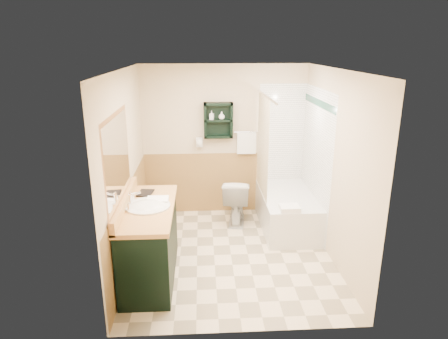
# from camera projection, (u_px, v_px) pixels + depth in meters

# --- Properties ---
(floor) EXTENTS (3.00, 3.00, 0.00)m
(floor) POSITION_uv_depth(u_px,v_px,m) (231.00, 255.00, 5.31)
(floor) COLOR beige
(floor) RESTS_ON ground
(back_wall) EXTENTS (2.60, 0.04, 2.40)m
(back_wall) POSITION_uv_depth(u_px,v_px,m) (224.00, 141.00, 6.40)
(back_wall) COLOR beige
(back_wall) RESTS_ON ground
(left_wall) EXTENTS (0.04, 3.00, 2.40)m
(left_wall) POSITION_uv_depth(u_px,v_px,m) (124.00, 171.00, 4.88)
(left_wall) COLOR beige
(left_wall) RESTS_ON ground
(right_wall) EXTENTS (0.04, 3.00, 2.40)m
(right_wall) POSITION_uv_depth(u_px,v_px,m) (336.00, 167.00, 5.03)
(right_wall) COLOR beige
(right_wall) RESTS_ON ground
(ceiling) EXTENTS (2.60, 3.00, 0.04)m
(ceiling) POSITION_uv_depth(u_px,v_px,m) (232.00, 68.00, 4.59)
(ceiling) COLOR white
(ceiling) RESTS_ON back_wall
(wainscot_left) EXTENTS (2.98, 2.98, 1.00)m
(wainscot_left) POSITION_uv_depth(u_px,v_px,m) (131.00, 223.00, 5.09)
(wainscot_left) COLOR #A88044
(wainscot_left) RESTS_ON left_wall
(wainscot_back) EXTENTS (2.58, 2.58, 1.00)m
(wainscot_back) POSITION_uv_depth(u_px,v_px,m) (224.00, 182.00, 6.58)
(wainscot_back) COLOR #A88044
(wainscot_back) RESTS_ON back_wall
(mirror_frame) EXTENTS (1.30, 1.30, 1.00)m
(mirror_frame) POSITION_uv_depth(u_px,v_px,m) (117.00, 159.00, 4.27)
(mirror_frame) COLOR brown
(mirror_frame) RESTS_ON left_wall
(mirror_glass) EXTENTS (1.20, 1.20, 0.90)m
(mirror_glass) POSITION_uv_depth(u_px,v_px,m) (118.00, 159.00, 4.27)
(mirror_glass) COLOR white
(mirror_glass) RESTS_ON left_wall
(tile_right) EXTENTS (1.50, 1.50, 2.10)m
(tile_right) POSITION_uv_depth(u_px,v_px,m) (315.00, 162.00, 5.78)
(tile_right) COLOR white
(tile_right) RESTS_ON right_wall
(tile_back) EXTENTS (0.95, 0.95, 2.10)m
(tile_back) POSITION_uv_depth(u_px,v_px,m) (288.00, 149.00, 6.46)
(tile_back) COLOR white
(tile_back) RESTS_ON back_wall
(tile_accent) EXTENTS (1.50, 1.50, 0.10)m
(tile_accent) POSITION_uv_depth(u_px,v_px,m) (319.00, 103.00, 5.53)
(tile_accent) COLOR #12402F
(tile_accent) RESTS_ON right_wall
(wall_shelf) EXTENTS (0.45, 0.15, 0.55)m
(wall_shelf) POSITION_uv_depth(u_px,v_px,m) (218.00, 120.00, 6.18)
(wall_shelf) COLOR black
(wall_shelf) RESTS_ON back_wall
(hair_dryer) EXTENTS (0.10, 0.24, 0.18)m
(hair_dryer) POSITION_uv_depth(u_px,v_px,m) (199.00, 142.00, 6.29)
(hair_dryer) COLOR silver
(hair_dryer) RESTS_ON back_wall
(towel_bar) EXTENTS (0.40, 0.06, 0.40)m
(towel_bar) POSITION_uv_depth(u_px,v_px,m) (247.00, 132.00, 6.31)
(towel_bar) COLOR white
(towel_bar) RESTS_ON back_wall
(curtain_rod) EXTENTS (0.03, 1.60, 0.03)m
(curtain_rod) POSITION_uv_depth(u_px,v_px,m) (266.00, 96.00, 5.46)
(curtain_rod) COLOR silver
(curtain_rod) RESTS_ON back_wall
(shower_curtain) EXTENTS (1.05, 1.05, 1.70)m
(shower_curtain) POSITION_uv_depth(u_px,v_px,m) (262.00, 153.00, 5.88)
(shower_curtain) COLOR beige
(shower_curtain) RESTS_ON curtain_rod
(vanity) EXTENTS (0.59, 1.43, 0.91)m
(vanity) POSITION_uv_depth(u_px,v_px,m) (150.00, 242.00, 4.70)
(vanity) COLOR black
(vanity) RESTS_ON ground
(bathtub) EXTENTS (0.80, 1.50, 0.54)m
(bathtub) POSITION_uv_depth(u_px,v_px,m) (288.00, 210.00, 6.06)
(bathtub) COLOR silver
(bathtub) RESTS_ON ground
(toilet) EXTENTS (0.49, 0.77, 0.70)m
(toilet) POSITION_uv_depth(u_px,v_px,m) (236.00, 201.00, 6.21)
(toilet) COLOR silver
(toilet) RESTS_ON ground
(counter_towel) EXTENTS (0.25, 0.20, 0.04)m
(counter_towel) POSITION_uv_depth(u_px,v_px,m) (158.00, 200.00, 4.70)
(counter_towel) COLOR white
(counter_towel) RESTS_ON vanity
(vanity_book) EXTENTS (0.18, 0.05, 0.24)m
(vanity_book) POSITION_uv_depth(u_px,v_px,m) (138.00, 185.00, 4.91)
(vanity_book) COLOR black
(vanity_book) RESTS_ON vanity
(tub_towel) EXTENTS (0.26, 0.22, 0.07)m
(tub_towel) POSITION_uv_depth(u_px,v_px,m) (290.00, 208.00, 5.36)
(tub_towel) COLOR white
(tub_towel) RESTS_ON bathtub
(soap_bottle_a) EXTENTS (0.10, 0.15, 0.06)m
(soap_bottle_a) POSITION_uv_depth(u_px,v_px,m) (212.00, 118.00, 6.16)
(soap_bottle_a) COLOR silver
(soap_bottle_a) RESTS_ON wall_shelf
(soap_bottle_b) EXTENTS (0.12, 0.14, 0.09)m
(soap_bottle_b) POSITION_uv_depth(u_px,v_px,m) (222.00, 116.00, 6.16)
(soap_bottle_b) COLOR silver
(soap_bottle_b) RESTS_ON wall_shelf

